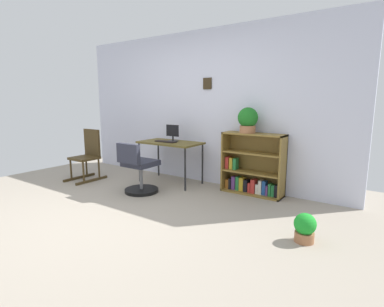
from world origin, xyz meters
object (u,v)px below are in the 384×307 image
at_px(rocking_chair, 88,155).
at_px(potted_plant_on_shelf, 248,120).
at_px(desk, 170,145).
at_px(bookshelf_low, 252,168).
at_px(office_chair, 138,171).
at_px(potted_plant_floor, 305,227).
at_px(monitor, 173,134).
at_px(keyboard, 166,142).

bearing_deg(rocking_chair, potted_plant_on_shelf, 17.94).
distance_m(desk, rocking_chair, 1.52).
height_order(bookshelf_low, potted_plant_on_shelf, potted_plant_on_shelf).
relative_size(office_chair, potted_plant_floor, 2.62).
bearing_deg(desk, potted_plant_floor, -21.09).
height_order(office_chair, bookshelf_low, bookshelf_low).
bearing_deg(rocking_chair, monitor, 28.38).
bearing_deg(office_chair, keyboard, 90.60).
distance_m(office_chair, rocking_chair, 1.32).
xyz_separation_m(monitor, potted_plant_floor, (2.48, -1.02, -0.69)).
distance_m(keyboard, potted_plant_floor, 2.74).
bearing_deg(desk, keyboard, -116.43).
height_order(monitor, office_chair, monitor).
height_order(keyboard, rocking_chair, rocking_chair).
xyz_separation_m(rocking_chair, bookshelf_low, (2.75, 0.92, -0.06)).
xyz_separation_m(desk, monitor, (0.01, 0.06, 0.19)).
bearing_deg(rocking_chair, office_chair, -3.03).
distance_m(monitor, keyboard, 0.19).
xyz_separation_m(desk, potted_plant_on_shelf, (1.32, 0.19, 0.47)).
bearing_deg(potted_plant_on_shelf, potted_plant_floor, -44.59).
relative_size(bookshelf_low, potted_plant_floor, 3.12).
bearing_deg(bookshelf_low, potted_plant_floor, -47.86).
distance_m(desk, office_chair, 0.81).
bearing_deg(potted_plant_on_shelf, office_chair, -145.35).
height_order(bookshelf_low, potted_plant_floor, bookshelf_low).
bearing_deg(keyboard, potted_plant_floor, -19.28).
height_order(monitor, bookshelf_low, monitor).
xyz_separation_m(monitor, potted_plant_on_shelf, (1.31, 0.13, 0.28)).
bearing_deg(potted_plant_floor, monitor, 157.68).
distance_m(bookshelf_low, potted_plant_on_shelf, 0.73).
bearing_deg(office_chair, monitor, 87.41).
height_order(desk, office_chair, office_chair).
distance_m(monitor, bookshelf_low, 1.47).
bearing_deg(rocking_chair, keyboard, 24.44).
height_order(office_chair, potted_plant_floor, office_chair).
xyz_separation_m(keyboard, potted_plant_on_shelf, (1.36, 0.27, 0.40)).
distance_m(desk, potted_plant_floor, 2.72).
height_order(rocking_chair, potted_plant_floor, rocking_chair).
relative_size(office_chair, potted_plant_on_shelf, 2.08).
xyz_separation_m(desk, office_chair, (-0.03, -0.74, -0.31)).
bearing_deg(monitor, rocking_chair, -151.62).
height_order(potted_plant_on_shelf, potted_plant_floor, potted_plant_on_shelf).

